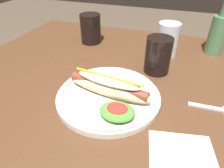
{
  "coord_description": "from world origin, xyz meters",
  "views": [
    {
      "loc": [
        0.07,
        -0.46,
        1.08
      ],
      "look_at": [
        -0.08,
        -0.03,
        0.77
      ],
      "focal_mm": 31.49,
      "sensor_mm": 36.0,
      "label": 1
    }
  ],
  "objects_px": {
    "fork": "(217,109)",
    "napkin": "(182,157)",
    "hot_dog_plate": "(109,94)",
    "extra_cup": "(158,55)",
    "soda_cup": "(91,29)",
    "water_cup": "(168,40)",
    "glass_bottle": "(218,32)"
  },
  "relations": [
    {
      "from": "hot_dog_plate",
      "to": "glass_bottle",
      "type": "bearing_deg",
      "value": 55.04
    },
    {
      "from": "soda_cup",
      "to": "water_cup",
      "type": "relative_size",
      "value": 0.97
    },
    {
      "from": "fork",
      "to": "water_cup",
      "type": "height_order",
      "value": "water_cup"
    },
    {
      "from": "water_cup",
      "to": "napkin",
      "type": "bearing_deg",
      "value": -79.27
    },
    {
      "from": "soda_cup",
      "to": "napkin",
      "type": "distance_m",
      "value": 0.63
    },
    {
      "from": "soda_cup",
      "to": "napkin",
      "type": "bearing_deg",
      "value": -49.27
    },
    {
      "from": "extra_cup",
      "to": "glass_bottle",
      "type": "relative_size",
      "value": 0.53
    },
    {
      "from": "fork",
      "to": "napkin",
      "type": "xyz_separation_m",
      "value": [
        -0.08,
        -0.18,
        -0.0
      ]
    },
    {
      "from": "hot_dog_plate",
      "to": "fork",
      "type": "bearing_deg",
      "value": 10.86
    },
    {
      "from": "hot_dog_plate",
      "to": "soda_cup",
      "type": "distance_m",
      "value": 0.41
    },
    {
      "from": "napkin",
      "to": "water_cup",
      "type": "bearing_deg",
      "value": 100.73
    },
    {
      "from": "water_cup",
      "to": "glass_bottle",
      "type": "height_order",
      "value": "glass_bottle"
    },
    {
      "from": "soda_cup",
      "to": "extra_cup",
      "type": "height_order",
      "value": "soda_cup"
    },
    {
      "from": "fork",
      "to": "water_cup",
      "type": "xyz_separation_m",
      "value": [
        -0.16,
        0.28,
        0.06
      ]
    },
    {
      "from": "glass_bottle",
      "to": "napkin",
      "type": "bearing_deg",
      "value": -99.38
    },
    {
      "from": "fork",
      "to": "soda_cup",
      "type": "height_order",
      "value": "soda_cup"
    },
    {
      "from": "water_cup",
      "to": "napkin",
      "type": "xyz_separation_m",
      "value": [
        0.09,
        -0.45,
        -0.06
      ]
    },
    {
      "from": "extra_cup",
      "to": "fork",
      "type": "bearing_deg",
      "value": -38.59
    },
    {
      "from": "water_cup",
      "to": "extra_cup",
      "type": "xyz_separation_m",
      "value": [
        -0.02,
        -0.14,
        -0.0
      ]
    },
    {
      "from": "fork",
      "to": "napkin",
      "type": "distance_m",
      "value": 0.19
    },
    {
      "from": "soda_cup",
      "to": "extra_cup",
      "type": "distance_m",
      "value": 0.34
    },
    {
      "from": "water_cup",
      "to": "soda_cup",
      "type": "bearing_deg",
      "value": 176.45
    },
    {
      "from": "napkin",
      "to": "soda_cup",
      "type": "bearing_deg",
      "value": 130.73
    },
    {
      "from": "hot_dog_plate",
      "to": "napkin",
      "type": "distance_m",
      "value": 0.24
    },
    {
      "from": "hot_dog_plate",
      "to": "extra_cup",
      "type": "xyz_separation_m",
      "value": [
        0.1,
        0.2,
        0.04
      ]
    },
    {
      "from": "fork",
      "to": "extra_cup",
      "type": "bearing_deg",
      "value": 139.71
    },
    {
      "from": "fork",
      "to": "extra_cup",
      "type": "xyz_separation_m",
      "value": [
        -0.18,
        0.14,
        0.06
      ]
    },
    {
      "from": "hot_dog_plate",
      "to": "water_cup",
      "type": "bearing_deg",
      "value": 71.15
    },
    {
      "from": "soda_cup",
      "to": "extra_cup",
      "type": "relative_size",
      "value": 1.02
    },
    {
      "from": "extra_cup",
      "to": "hot_dog_plate",
      "type": "bearing_deg",
      "value": -116.61
    },
    {
      "from": "glass_bottle",
      "to": "water_cup",
      "type": "bearing_deg",
      "value": -155.44
    },
    {
      "from": "water_cup",
      "to": "extra_cup",
      "type": "bearing_deg",
      "value": -96.44
    }
  ]
}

